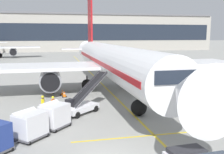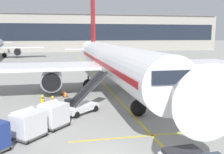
{
  "view_description": "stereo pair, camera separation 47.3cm",
  "coord_description": "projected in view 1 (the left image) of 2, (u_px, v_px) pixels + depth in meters",
  "views": [
    {
      "loc": [
        -2.59,
        -13.45,
        6.79
      ],
      "look_at": [
        2.64,
        9.76,
        2.99
      ],
      "focal_mm": 42.07,
      "sensor_mm": 36.0,
      "label": 1
    },
    {
      "loc": [
        -2.13,
        -13.55,
        6.79
      ],
      "look_at": [
        2.64,
        9.76,
        2.99
      ],
      "focal_mm": 42.07,
      "sensor_mm": 36.0,
      "label": 2
    }
  ],
  "objects": [
    {
      "name": "parked_airplane",
      "position": [
        111.0,
        61.0,
        31.93
      ],
      "size": [
        32.36,
        42.42,
        14.24
      ],
      "color": "white",
      "rests_on": "ground"
    },
    {
      "name": "ground_crew_by_loader",
      "position": [
        53.0,
        105.0,
        22.06
      ],
      "size": [
        0.33,
        0.56,
        1.74
      ],
      "color": "#333847",
      "rests_on": "ground"
    },
    {
      "name": "belt_loader",
      "position": [
        82.0,
        103.0,
        23.06
      ],
      "size": [
        4.66,
        4.31,
        3.43
      ],
      "color": "silver",
      "rests_on": "ground"
    },
    {
      "name": "apron_guidance_line_lead_in",
      "position": [
        110.0,
        92.0,
        31.71
      ],
      "size": [
        0.2,
        110.0,
        0.01
      ],
      "color": "yellow",
      "rests_on": "ground"
    },
    {
      "name": "safety_cone_engine_keepout",
      "position": [
        63.0,
        93.0,
        29.94
      ],
      "size": [
        0.56,
        0.56,
        0.64
      ],
      "color": "black",
      "rests_on": "ground"
    },
    {
      "name": "terminal_building",
      "position": [
        66.0,
        33.0,
        115.64
      ],
      "size": [
        131.24,
        17.88,
        15.95
      ],
      "color": "#A8A399",
      "rests_on": "ground"
    },
    {
      "name": "baggage_cart_second",
      "position": [
        30.0,
        124.0,
        17.23
      ],
      "size": [
        2.53,
        2.56,
        1.91
      ],
      "color": "#515156",
      "rests_on": "ground"
    },
    {
      "name": "safety_cone_wingtip",
      "position": [
        52.0,
        90.0,
        30.94
      ],
      "size": [
        0.69,
        0.69,
        0.77
      ],
      "color": "black",
      "rests_on": "ground"
    },
    {
      "name": "apron_guidance_line_stop_bar",
      "position": [
        158.0,
        135.0,
        18.08
      ],
      "size": [
        12.0,
        0.2,
        0.01
      ],
      "color": "yellow",
      "rests_on": "ground"
    },
    {
      "name": "baggage_cart_lead",
      "position": [
        54.0,
        115.0,
        19.3
      ],
      "size": [
        2.53,
        2.56,
        1.91
      ],
      "color": "#515156",
      "rests_on": "ground"
    },
    {
      "name": "ground_crew_by_carts",
      "position": [
        43.0,
        104.0,
        22.27
      ],
      "size": [
        0.28,
        0.57,
        1.74
      ],
      "color": "#514C42",
      "rests_on": "ground"
    },
    {
      "name": "safety_cone_nose_mark",
      "position": [
        64.0,
        94.0,
        29.1
      ],
      "size": [
        0.55,
        0.55,
        0.63
      ],
      "color": "black",
      "rests_on": "ground"
    }
  ]
}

